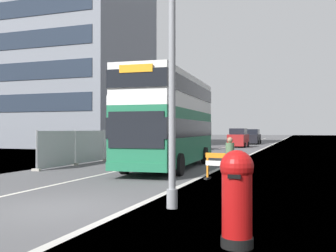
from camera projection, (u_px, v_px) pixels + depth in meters
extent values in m
cube|color=#4C4C4F|center=(58.00, 210.00, 10.15)|extent=(140.00, 280.00, 0.10)
cube|color=#B2AFA8|center=(120.00, 214.00, 9.55)|extent=(0.24, 196.00, 0.01)
cube|color=#1E6B47|center=(171.00, 136.00, 20.81)|extent=(3.26, 10.66, 2.70)
cube|color=white|center=(171.00, 107.00, 20.82)|extent=(3.26, 10.66, 0.40)
cube|color=white|center=(171.00, 90.00, 20.83)|extent=(3.23, 10.55, 1.37)
cube|color=black|center=(171.00, 128.00, 20.81)|extent=(3.29, 10.76, 0.87)
cube|color=black|center=(171.00, 90.00, 20.83)|extent=(3.28, 10.71, 0.75)
cube|color=black|center=(136.00, 130.00, 15.74)|extent=(2.38, 0.21, 1.49)
cube|color=orange|center=(136.00, 68.00, 15.76)|extent=(1.43, 0.15, 0.32)
cube|color=#1E6B47|center=(171.00, 158.00, 20.80)|extent=(3.29, 10.76, 0.36)
cylinder|color=black|center=(125.00, 163.00, 18.02)|extent=(0.36, 1.02, 1.00)
cylinder|color=black|center=(179.00, 165.00, 17.31)|extent=(0.36, 1.02, 1.00)
cylinder|color=black|center=(163.00, 155.00, 23.93)|extent=(0.36, 1.02, 1.00)
cylinder|color=black|center=(204.00, 156.00, 23.23)|extent=(0.36, 1.02, 1.00)
cylinder|color=gray|center=(172.00, 46.00, 10.21)|extent=(0.18, 0.18, 8.48)
cylinder|color=gray|center=(172.00, 199.00, 10.17)|extent=(0.29, 0.29, 0.50)
cylinder|color=black|center=(237.00, 242.00, 6.84)|extent=(0.57, 0.57, 0.18)
cylinder|color=#AD0F0F|center=(237.00, 202.00, 6.84)|extent=(0.53, 0.53, 1.22)
sphere|color=#AD0F0F|center=(237.00, 167.00, 6.85)|extent=(0.59, 0.59, 0.59)
cube|color=black|center=(234.00, 177.00, 6.59)|extent=(0.22, 0.03, 0.07)
cube|color=orange|center=(222.00, 156.00, 15.81)|extent=(1.44, 0.33, 0.20)
cube|color=white|center=(222.00, 164.00, 15.81)|extent=(1.44, 0.33, 0.20)
cube|color=orange|center=(208.00, 167.00, 16.13)|extent=(0.08, 0.08, 0.99)
cube|color=black|center=(208.00, 178.00, 16.12)|extent=(0.21, 0.46, 0.08)
cube|color=orange|center=(238.00, 169.00, 15.48)|extent=(0.08, 0.08, 0.99)
cube|color=black|center=(238.00, 180.00, 15.48)|extent=(0.21, 0.46, 0.08)
cube|color=#A8AAAD|center=(57.00, 149.00, 20.88)|extent=(0.04, 3.26, 1.93)
cube|color=#A8AAAD|center=(90.00, 146.00, 24.09)|extent=(0.04, 3.26, 1.93)
cube|color=#A8AAAD|center=(116.00, 144.00, 27.29)|extent=(0.04, 3.26, 1.93)
cube|color=#A8AAAD|center=(136.00, 143.00, 30.50)|extent=(0.04, 3.26, 1.93)
cube|color=#A8AAAD|center=(152.00, 141.00, 33.71)|extent=(0.04, 3.26, 1.93)
cylinder|color=#939699|center=(36.00, 150.00, 19.28)|extent=(0.06, 0.06, 2.03)
cube|color=gray|center=(36.00, 170.00, 19.27)|extent=(0.44, 0.20, 0.12)
cylinder|color=#939699|center=(75.00, 147.00, 22.49)|extent=(0.06, 0.06, 2.03)
cube|color=gray|center=(75.00, 164.00, 22.48)|extent=(0.44, 0.20, 0.12)
cylinder|color=#939699|center=(104.00, 145.00, 25.69)|extent=(0.06, 0.06, 2.03)
cube|color=gray|center=(104.00, 160.00, 25.68)|extent=(0.44, 0.20, 0.12)
cylinder|color=#939699|center=(126.00, 143.00, 28.90)|extent=(0.06, 0.06, 2.03)
cube|color=gray|center=(126.00, 156.00, 28.89)|extent=(0.44, 0.20, 0.12)
cylinder|color=#939699|center=(144.00, 142.00, 32.10)|extent=(0.06, 0.06, 2.03)
cube|color=gray|center=(144.00, 154.00, 32.09)|extent=(0.44, 0.20, 0.12)
cylinder|color=#939699|center=(159.00, 141.00, 35.31)|extent=(0.06, 0.06, 2.03)
cube|color=gray|center=(159.00, 151.00, 35.30)|extent=(0.44, 0.20, 0.12)
cube|color=navy|center=(198.00, 141.00, 39.50)|extent=(1.79, 3.99, 1.37)
cube|color=black|center=(198.00, 131.00, 39.51)|extent=(1.64, 2.19, 0.71)
cylinder|color=black|center=(209.00, 146.00, 40.36)|extent=(0.20, 0.60, 0.60)
cylinder|color=black|center=(193.00, 146.00, 40.96)|extent=(0.20, 0.60, 0.60)
cylinder|color=black|center=(203.00, 147.00, 38.03)|extent=(0.20, 0.60, 0.60)
cylinder|color=black|center=(186.00, 147.00, 38.62)|extent=(0.20, 0.60, 0.60)
cube|color=maroon|center=(238.00, 140.00, 45.40)|extent=(1.85, 4.46, 1.30)
cube|color=black|center=(238.00, 131.00, 45.41)|extent=(1.71, 2.45, 0.69)
cylinder|color=black|center=(248.00, 144.00, 46.39)|extent=(0.20, 0.60, 0.60)
cylinder|color=black|center=(233.00, 144.00, 47.01)|extent=(0.20, 0.60, 0.60)
cylinder|color=black|center=(245.00, 145.00, 43.78)|extent=(0.20, 0.60, 0.60)
cylinder|color=black|center=(228.00, 145.00, 44.40)|extent=(0.20, 0.60, 0.60)
cube|color=black|center=(252.00, 139.00, 54.68)|extent=(1.86, 4.31, 1.18)
cube|color=black|center=(252.00, 132.00, 54.69)|extent=(1.71, 2.37, 0.73)
cylinder|color=black|center=(260.00, 142.00, 55.63)|extent=(0.20, 0.60, 0.60)
cylinder|color=black|center=(247.00, 142.00, 56.25)|extent=(0.20, 0.60, 0.60)
cylinder|color=black|center=(258.00, 142.00, 53.11)|extent=(0.20, 0.60, 0.60)
cylinder|color=black|center=(244.00, 142.00, 53.73)|extent=(0.20, 0.60, 0.60)
cylinder|color=#4C3D2D|center=(177.00, 133.00, 53.23)|extent=(0.42, 0.42, 3.19)
cylinder|color=#4C3D2D|center=(180.00, 121.00, 53.05)|extent=(1.09, 0.26, 1.40)
cylinder|color=#4C3D2D|center=(180.00, 124.00, 53.38)|extent=(0.94, 0.80, 1.20)
cylinder|color=#4C3D2D|center=(178.00, 128.00, 53.73)|extent=(0.27, 1.13, 1.14)
cylinder|color=#4C3D2D|center=(175.00, 123.00, 53.54)|extent=(1.04, 0.58, 1.55)
cylinder|color=#4C3D2D|center=(173.00, 123.00, 53.24)|extent=(1.12, 0.53, 0.89)
cylinder|color=#4C3D2D|center=(174.00, 126.00, 52.56)|extent=(0.59, 1.70, 1.35)
cylinder|color=#4C3D2D|center=(179.00, 124.00, 52.79)|extent=(0.82, 0.88, 1.39)
cylinder|color=#4C3D2D|center=(189.00, 131.00, 64.29)|extent=(0.30, 0.30, 3.45)
cylinder|color=#4C3D2D|center=(193.00, 121.00, 63.96)|extent=(1.51, 0.35, 1.37)
cylinder|color=#4C3D2D|center=(192.00, 126.00, 64.73)|extent=(0.66, 1.19, 0.90)
cylinder|color=#4C3D2D|center=(191.00, 121.00, 64.87)|extent=(0.20, 1.33, 2.02)
cylinder|color=#4C3D2D|center=(186.00, 122.00, 64.64)|extent=(1.29, 0.49, 1.89)
cylinder|color=#4C3D2D|center=(187.00, 123.00, 64.29)|extent=(0.86, 0.40, 1.26)
cylinder|color=#4C3D2D|center=(188.00, 121.00, 63.39)|extent=(0.27, 1.98, 1.45)
cylinder|color=#4C3D2D|center=(190.00, 124.00, 63.65)|extent=(0.71, 1.33, 1.98)
cylinder|color=#2D3342|center=(230.00, 171.00, 15.41)|extent=(0.29, 0.29, 0.83)
cylinder|color=#51704C|center=(230.00, 152.00, 15.42)|extent=(0.34, 0.34, 0.70)
sphere|color=#937056|center=(230.00, 140.00, 15.42)|extent=(0.22, 0.22, 0.22)
cube|color=gray|center=(25.00, 42.00, 50.51)|extent=(30.61, 15.20, 26.70)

